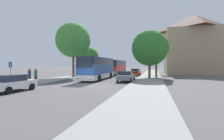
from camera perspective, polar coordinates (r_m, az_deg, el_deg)
The scene contains 16 objects.
ground_plane at distance 20.42m, azimuth -9.01°, elevation -4.85°, with size 300.00×300.00×0.00m, color #565454.
sidewalk_left at distance 24.00m, azimuth -24.65°, elevation -3.82°, with size 4.00×120.00×0.15m, color gray.
sidewalk_right at distance 18.85m, azimuth 11.09°, elevation -5.18°, with size 4.00×120.00×0.15m, color gray.
building_right_background at distance 51.58m, azimuth 25.25°, elevation 7.61°, with size 14.60×14.48×15.53m.
bus_front at distance 27.31m, azimuth -4.61°, elevation 0.66°, with size 2.76×10.94×3.42m.
bus_middle at distance 41.26m, azimuth 1.57°, elevation 0.97°, with size 2.86×11.50×3.33m.
parked_car_left_curb at distance 17.38m, azimuth -29.78°, elevation -3.67°, with size 2.16×4.11×1.47m.
parked_car_right_near at distance 24.09m, azimuth 4.63°, elevation -2.01°, with size 2.09×4.25×1.46m.
parked_car_right_far at distance 37.37m, azimuth 7.68°, elevation -0.65°, with size 2.11×4.10×1.52m.
bus_stop_sign at distance 21.84m, azimuth -30.22°, elevation -0.10°, with size 0.08×0.45×2.53m.
pedestrian_waiting_near at distance 23.74m, azimuth -25.34°, elevation -1.55°, with size 0.36×0.36×1.76m.
pedestrian_waiting_far at distance 23.34m, azimuth -23.65°, elevation -1.59°, with size 0.36×0.36×1.76m.
tree_left_near at distance 32.37m, azimuth -12.56°, elevation 9.45°, with size 6.18×6.18×9.66m.
tree_left_far at distance 40.52m, azimuth -7.31°, elevation 4.45°, with size 4.01×4.01×6.14m.
tree_right_near at distance 33.38m, azimuth 14.30°, elevation 7.19°, with size 4.55×4.55×7.69m.
tree_right_mid at distance 29.65m, azimuth 12.19°, elevation 7.01°, with size 5.91×5.91×7.89m.
Camera 1 is at (7.88, -18.69, 2.33)m, focal length 28.00 mm.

